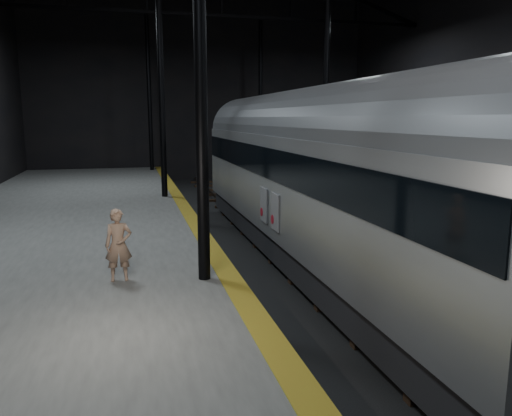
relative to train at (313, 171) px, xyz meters
name	(u,v)px	position (x,y,z in m)	size (l,w,h in m)	color
ground	(305,261)	(0.00, 0.48, -2.91)	(44.00, 44.00, 0.00)	black
platform_left	(52,262)	(-7.50, 0.48, -2.41)	(9.00, 43.80, 1.00)	#4F4F4D
platform_right	(507,232)	(7.50, 0.48, -2.41)	(9.00, 43.80, 1.00)	#4F4F4D
tactile_strip	(203,236)	(-3.25, 0.48, -1.91)	(0.50, 43.80, 0.01)	#98661B
track	(305,258)	(0.00, 0.48, -2.85)	(2.40, 43.00, 0.24)	#3F3328
train	(313,171)	(0.00, 0.00, 0.00)	(2.93, 19.54, 5.22)	#999CA1
woman	(119,245)	(-5.59, -3.18, -1.13)	(0.57, 0.37, 1.56)	tan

